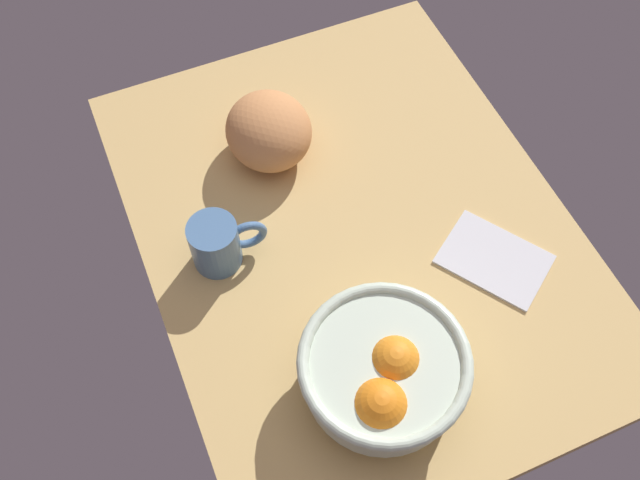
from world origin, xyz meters
TOP-DOWN VIEW (x-y plane):
  - ground_plane at (0.00, 0.00)cm, footprint 81.32×61.95cm
  - fruit_bowl at (-23.96, 7.39)cm, footprint 21.67×21.67cm
  - bread_loaf at (18.45, 6.59)cm, footprint 14.83×13.80cm
  - napkin_folded at (-12.90, -16.30)cm, footprint 18.27×17.11cm
  - mug at (3.05, 20.23)cm, footprint 7.11×11.25cm

SIDE VIEW (x-z plane):
  - ground_plane at x=0.00cm, z-range -3.00..0.00cm
  - napkin_folded at x=-12.90cm, z-range 0.00..0.86cm
  - mug at x=3.05cm, z-range 0.00..8.26cm
  - bread_loaf at x=18.45cm, z-range 0.00..10.25cm
  - fruit_bowl at x=-23.96cm, z-range 0.89..11.66cm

